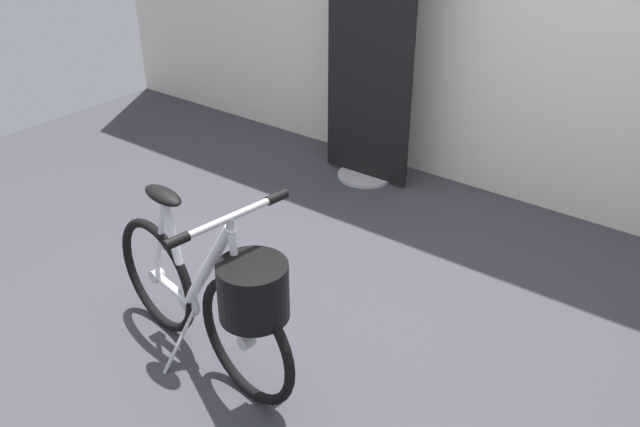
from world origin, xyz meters
name	(u,v)px	position (x,y,z in m)	size (l,w,h in m)	color
ground_plane	(319,353)	(0.00, 0.00, 0.00)	(6.64, 6.64, 0.00)	#38383F
floor_banner_stand	(370,49)	(-0.81, 1.56, 0.84)	(0.60, 0.36, 1.86)	#B7B7BC
folding_bike_foreground	(215,295)	(-0.25, -0.34, 0.39)	(1.15, 0.53, 0.81)	black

